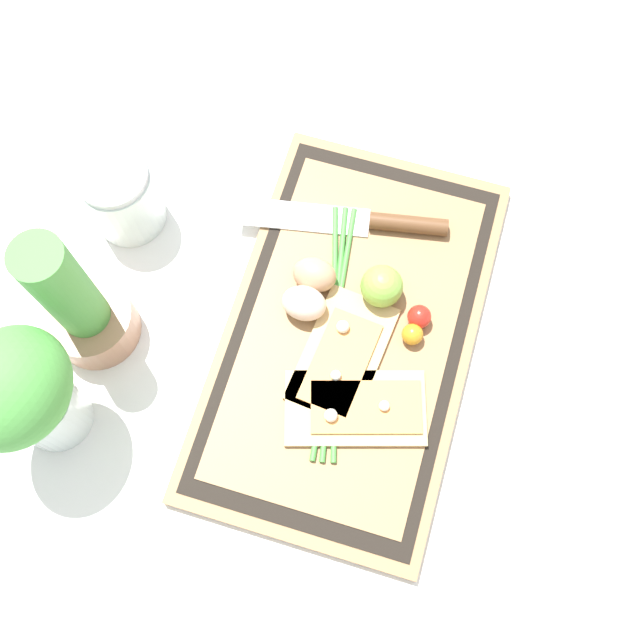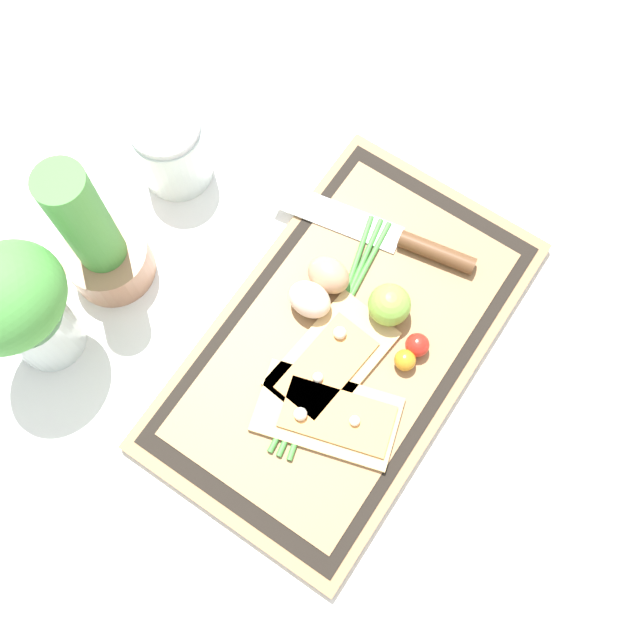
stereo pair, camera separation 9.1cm
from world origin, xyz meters
The scene contains 14 objects.
ground_plane centered at (0.00, 0.00, 0.00)m, with size 6.00×6.00×0.00m, color white.
cutting_board centered at (0.00, 0.00, 0.01)m, with size 0.51×0.30×0.02m.
pizza_slice_near centered at (-0.09, -0.04, 0.02)m, with size 0.13×0.19×0.02m.
pizza_slice_far centered at (-0.03, 0.00, 0.02)m, with size 0.17×0.11×0.02m.
knife centered at (0.15, 0.01, 0.03)m, with size 0.08×0.27×0.02m.
egg_brown centered at (0.05, 0.06, 0.04)m, with size 0.04×0.06×0.04m, color tan.
egg_pink centered at (0.01, 0.06, 0.04)m, with size 0.04×0.06×0.04m, color beige.
lime centered at (0.06, -0.02, 0.05)m, with size 0.05×0.05×0.05m, color #7FB742.
cherry_tomato_red centered at (0.04, -0.08, 0.03)m, with size 0.03×0.03×0.03m, color red.
cherry_tomato_yellow centered at (0.02, -0.07, 0.03)m, with size 0.03×0.03×0.03m, color orange.
scallion_bunch centered at (0.00, 0.02, 0.02)m, with size 0.33×0.10×0.01m.
herb_pot centered at (-0.08, 0.30, 0.08)m, with size 0.11×0.11×0.23m.
sauce_jar centered at (0.08, 0.32, 0.05)m, with size 0.09×0.09×0.11m.
herb_glass centered at (-0.20, 0.31, 0.12)m, with size 0.13×0.12×0.20m.
Camera 1 is at (-0.29, -0.05, 0.89)m, focal length 42.00 mm.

